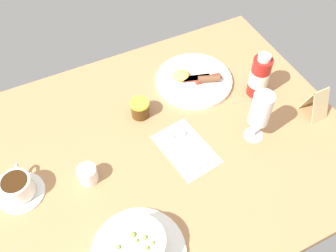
{
  "coord_description": "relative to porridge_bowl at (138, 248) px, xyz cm",
  "views": [
    {
      "loc": [
        -25.13,
        -56.83,
        89.18
      ],
      "look_at": [
        3.64,
        1.76,
        5.73
      ],
      "focal_mm": 40.55,
      "sensor_mm": 36.0,
      "label": 1
    }
  ],
  "objects": [
    {
      "name": "jam_jar",
      "position": [
        17.6,
        39.03,
        -0.83
      ],
      "size": [
        5.74,
        5.74,
        5.68
      ],
      "color": "#4C2F0F",
      "rests_on": "ground_plane"
    },
    {
      "name": "cutlery_setting",
      "position": [
        24.09,
        21.99,
        -3.45
      ],
      "size": [
        14.76,
        20.39,
        0.9
      ],
      "color": "white",
      "rests_on": "ground_plane"
    },
    {
      "name": "breakfast_plate",
      "position": [
        38.81,
        44.2,
        -2.78
      ],
      "size": [
        24.89,
        24.89,
        3.7
      ],
      "color": "white",
      "rests_on": "ground_plane"
    },
    {
      "name": "wine_glass",
      "position": [
        44.02,
        17.2,
        7.42
      ],
      "size": [
        5.7,
        5.7,
        17.08
      ],
      "color": "white",
      "rests_on": "ground_plane"
    },
    {
      "name": "menu_card",
      "position": [
        65.13,
        16.57,
        1.27
      ],
      "size": [
        5.54,
        7.06,
        10.07
      ],
      "color": "tan",
      "rests_on": "ground_plane"
    },
    {
      "name": "coffee_cup",
      "position": [
        -21.27,
        28.24,
        -0.7
      ],
      "size": [
        12.32,
        12.82,
        6.34
      ],
      "color": "white",
      "rests_on": "ground_plane"
    },
    {
      "name": "ground_plane",
      "position": [
        17.5,
        25.59,
        -5.2
      ],
      "size": [
        110.0,
        84.0,
        3.0
      ],
      "primitive_type": "cube",
      "color": "#B27F51"
    },
    {
      "name": "porridge_bowl",
      "position": [
        0.0,
        0.0,
        0.0
      ],
      "size": [
        22.57,
        22.57,
        8.86
      ],
      "color": "white",
      "rests_on": "ground_plane"
    },
    {
      "name": "sauce_bottle_red",
      "position": [
        54.34,
        31.36,
        3.43
      ],
      "size": [
        6.04,
        6.04,
        15.46
      ],
      "color": "#B21E19",
      "rests_on": "ground_plane"
    },
    {
      "name": "creamer_jug",
      "position": [
        -4.04,
        24.41,
        -1.12
      ],
      "size": [
        6.1,
        5.14,
        5.59
      ],
      "color": "white",
      "rests_on": "ground_plane"
    }
  ]
}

